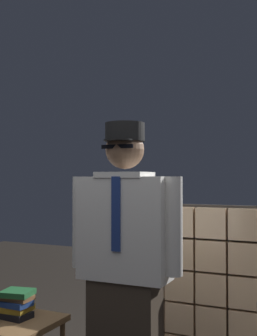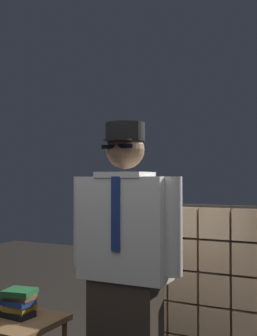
# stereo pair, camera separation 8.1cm
# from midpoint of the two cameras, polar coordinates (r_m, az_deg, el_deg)

# --- Properties ---
(glass_block_wall) EXTENTS (1.31, 0.10, 1.31)m
(glass_block_wall) POSITION_cam_midpoint_polar(r_m,az_deg,el_deg) (3.64, 8.11, -15.17)
(glass_block_wall) COLOR #E0B78C
(glass_block_wall) RESTS_ON ground
(standing_person) EXTENTS (0.73, 0.31, 1.85)m
(standing_person) POSITION_cam_midpoint_polar(r_m,az_deg,el_deg) (2.70, 0.43, -12.99)
(standing_person) COLOR #382D23
(standing_person) RESTS_ON ground
(side_table) EXTENTS (0.52, 0.52, 0.57)m
(side_table) POSITION_cam_midpoint_polar(r_m,az_deg,el_deg) (3.13, -13.68, -20.24)
(side_table) COLOR brown
(side_table) RESTS_ON ground
(book_stack) EXTENTS (0.25, 0.21, 0.18)m
(book_stack) POSITION_cam_midpoint_polar(r_m,az_deg,el_deg) (3.13, -13.67, -16.98)
(book_stack) COLOR black
(book_stack) RESTS_ON side_table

